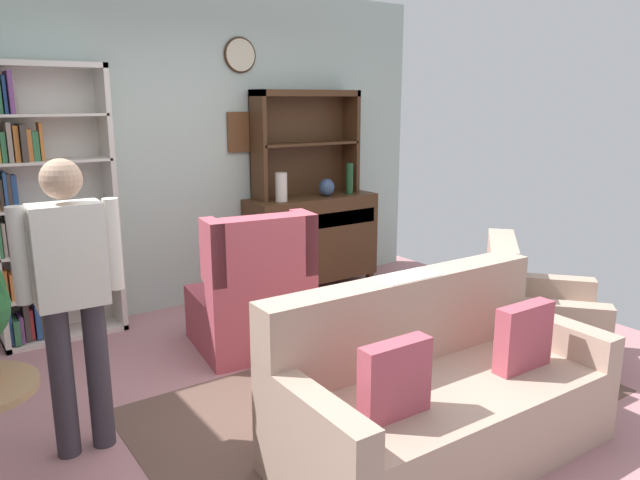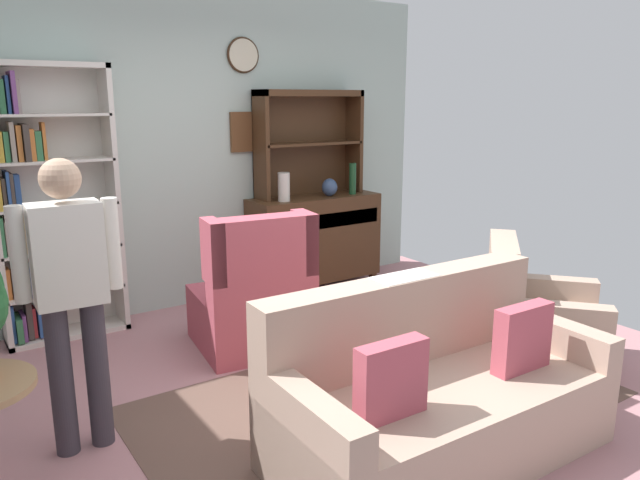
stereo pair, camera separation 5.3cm
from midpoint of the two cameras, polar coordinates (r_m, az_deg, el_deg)
name	(u,v)px [view 1 (the left image)]	position (r m, az deg, el deg)	size (l,w,h in m)	color
ground_plane	(325,392)	(4.00, 0.09, -14.25)	(5.40, 4.60, 0.02)	#B27A7F
wall_back	(185,149)	(5.45, -12.93, 8.37)	(5.00, 0.09, 2.80)	#ADC1B7
area_rug	(379,400)	(3.89, 5.21, -14.91)	(2.90, 1.70, 0.01)	brown
bookshelf	(41,210)	(4.98, -25.21, 2.63)	(0.90, 0.30, 2.10)	silver
sideboard	(312,238)	(5.89, -1.04, 0.21)	(1.30, 0.45, 0.92)	#422816
sideboard_hutch	(305,129)	(5.84, -1.69, 10.51)	(1.10, 0.26, 1.00)	#422816
vase_tall	(281,187)	(5.52, -3.97, 5.03)	(0.11, 0.11, 0.26)	beige
vase_round	(327,187)	(5.82, 0.38, 5.02)	(0.15, 0.15, 0.17)	#33476B
bottle_wine	(350,179)	(5.94, 2.56, 5.84)	(0.07, 0.07, 0.31)	#194223
couch_floral	(437,396)	(3.32, 10.57, -14.31)	(1.82, 0.88, 0.90)	tan
armchair_floral	(534,323)	(4.55, 19.36, -7.42)	(1.08, 1.08, 0.88)	tan
wingback_chair	(253,300)	(4.50, -6.72, -5.72)	(0.88, 0.90, 1.05)	#B74C5B
person_reading	(72,288)	(3.30, -22.91, -4.21)	(0.52, 0.21, 1.56)	#38333D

